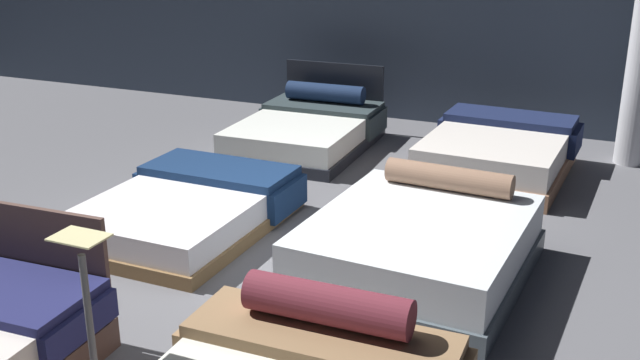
# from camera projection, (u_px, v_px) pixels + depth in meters

# --- Properties ---
(ground_plane) EXTENTS (18.00, 18.00, 0.02)m
(ground_plane) POSITION_uv_depth(u_px,v_px,m) (282.00, 266.00, 6.24)
(ground_plane) COLOR #5B5B60
(bed_2) EXTENTS (1.59, 2.06, 0.43)m
(bed_2) POSITION_uv_depth(u_px,v_px,m) (188.00, 209.00, 6.93)
(bed_2) COLOR brown
(bed_2) RESTS_ON ground_plane
(bed_3) EXTENTS (1.75, 2.07, 0.72)m
(bed_3) POSITION_uv_depth(u_px,v_px,m) (419.00, 246.00, 5.98)
(bed_3) COLOR #4A555C
(bed_3) RESTS_ON ground_plane
(bed_4) EXTENTS (1.56, 2.16, 0.91)m
(bed_4) POSITION_uv_depth(u_px,v_px,m) (308.00, 130.00, 9.35)
(bed_4) COLOR black
(bed_4) RESTS_ON ground_plane
(bed_5) EXTENTS (1.62, 2.02, 0.55)m
(bed_5) POSITION_uv_depth(u_px,v_px,m) (497.00, 153.00, 8.37)
(bed_5) COLOR #97694B
(bed_5) RESTS_ON ground_plane
(price_sign) EXTENTS (0.28, 0.24, 1.20)m
(price_sign) POSITION_uv_depth(u_px,v_px,m) (94.00, 358.00, 4.08)
(price_sign) COLOR #3F3F44
(price_sign) RESTS_ON ground_plane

